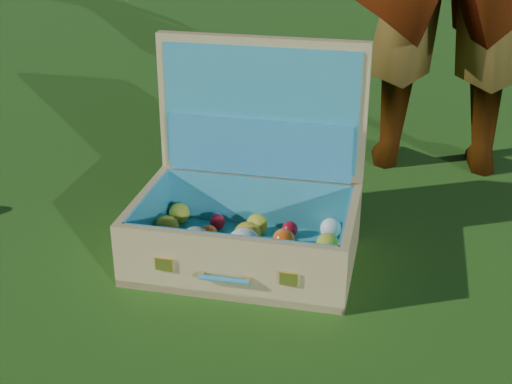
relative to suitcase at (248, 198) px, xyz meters
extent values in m
plane|color=#215114|center=(-0.05, -0.09, -0.14)|extent=(60.00, 60.00, 0.00)
cube|color=tan|center=(0.01, -0.06, -0.13)|extent=(0.58, 0.44, 0.02)
cube|color=tan|center=(0.05, -0.22, -0.06)|extent=(0.52, 0.12, 0.16)
cube|color=tan|center=(-0.02, 0.10, -0.06)|extent=(0.52, 0.12, 0.16)
cube|color=tan|center=(-0.23, -0.11, -0.06)|extent=(0.08, 0.31, 0.16)
cube|color=tan|center=(0.26, -0.01, -0.06)|extent=(0.08, 0.31, 0.16)
cube|color=teal|center=(0.01, -0.06, -0.12)|extent=(0.53, 0.40, 0.01)
cube|color=teal|center=(0.04, -0.21, -0.05)|extent=(0.48, 0.10, 0.14)
cube|color=teal|center=(-0.02, 0.09, -0.05)|extent=(0.48, 0.10, 0.14)
cube|color=teal|center=(-0.22, -0.10, -0.05)|extent=(0.07, 0.30, 0.14)
cube|color=teal|center=(0.25, -0.01, -0.05)|extent=(0.07, 0.30, 0.14)
cube|color=tan|center=(-0.02, 0.13, 0.19)|extent=(0.52, 0.14, 0.35)
cube|color=teal|center=(-0.02, 0.11, 0.19)|extent=(0.48, 0.10, 0.31)
cube|color=teal|center=(-0.02, 0.10, 0.09)|extent=(0.46, 0.11, 0.15)
cube|color=#F2C659|center=(-0.09, -0.26, -0.06)|extent=(0.04, 0.01, 0.03)
cube|color=#F2C659|center=(0.19, -0.20, -0.06)|extent=(0.04, 0.01, 0.03)
cylinder|color=teal|center=(0.05, -0.24, -0.08)|extent=(0.11, 0.03, 0.01)
cube|color=#F2C659|center=(0.00, -0.25, -0.08)|extent=(0.01, 0.02, 0.01)
cube|color=#F2C659|center=(0.10, -0.23, -0.08)|extent=(0.01, 0.02, 0.01)
sphere|color=beige|center=(-0.16, -0.21, -0.09)|extent=(0.05, 0.05, 0.05)
sphere|color=gold|center=(-0.06, -0.18, -0.09)|extent=(0.06, 0.06, 0.06)
sphere|color=white|center=(0.04, -0.16, -0.09)|extent=(0.06, 0.06, 0.06)
sphere|color=gold|center=(0.14, -0.15, -0.09)|extent=(0.06, 0.06, 0.06)
sphere|color=gold|center=(0.24, -0.12, -0.09)|extent=(0.05, 0.05, 0.05)
sphere|color=navy|center=(-0.17, -0.12, -0.09)|extent=(0.06, 0.06, 0.06)
sphere|color=beige|center=(-0.08, -0.12, -0.08)|extent=(0.08, 0.08, 0.08)
sphere|color=white|center=(0.03, -0.09, -0.08)|extent=(0.08, 0.08, 0.08)
sphere|color=navy|center=(0.13, -0.07, -0.09)|extent=(0.05, 0.05, 0.05)
sphere|color=#FF5E15|center=(0.21, -0.05, -0.09)|extent=(0.05, 0.05, 0.05)
sphere|color=gold|center=(-0.19, -0.07, -0.09)|extent=(0.06, 0.06, 0.06)
sphere|color=#FF5E15|center=(-0.09, -0.05, -0.09)|extent=(0.05, 0.05, 0.05)
sphere|color=gold|center=(0.01, -0.03, -0.08)|extent=(0.07, 0.07, 0.07)
sphere|color=#FF5E15|center=(0.10, 0.00, -0.09)|extent=(0.05, 0.05, 0.05)
sphere|color=gold|center=(0.20, 0.02, -0.09)|extent=(0.05, 0.05, 0.05)
sphere|color=gold|center=(-0.21, 0.02, -0.09)|extent=(0.05, 0.05, 0.05)
sphere|color=#AA0D1D|center=(-0.10, 0.03, -0.10)|extent=(0.04, 0.04, 0.04)
sphere|color=gold|center=(0.00, 0.04, -0.09)|extent=(0.05, 0.05, 0.05)
sphere|color=#AA0D1D|center=(0.08, 0.06, -0.10)|extent=(0.04, 0.04, 0.04)
sphere|color=white|center=(0.18, 0.10, -0.09)|extent=(0.05, 0.05, 0.05)
camera|label=1|loc=(0.64, -1.41, 0.75)|focal=50.00mm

